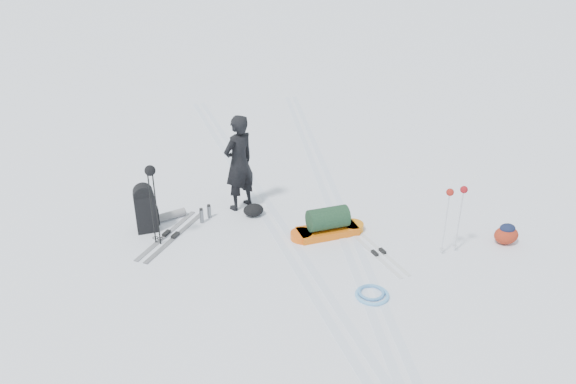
# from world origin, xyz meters

# --- Properties ---
(ground) EXTENTS (200.00, 200.00, 0.00)m
(ground) POSITION_xyz_m (0.00, 0.00, 0.00)
(ground) COLOR white
(ground) RESTS_ON ground
(snow_hill_backdrop) EXTENTS (359.50, 192.00, 162.45)m
(snow_hill_backdrop) POSITION_xyz_m (62.69, 84.02, -69.02)
(snow_hill_backdrop) COLOR white
(snow_hill_backdrop) RESTS_ON ground
(ski_tracks) EXTENTS (3.38, 17.97, 0.01)m
(ski_tracks) POSITION_xyz_m (0.61, 0.88, 0.00)
(ski_tracks) COLOR silver
(ski_tracks) RESTS_ON ground
(skier) EXTENTS (0.86, 0.78, 1.97)m
(skier) POSITION_xyz_m (-0.59, 1.77, 0.98)
(skier) COLOR black
(skier) RESTS_ON ground
(pulk_sled) EXTENTS (1.47, 0.55, 0.55)m
(pulk_sled) POSITION_xyz_m (0.79, 0.27, 0.21)
(pulk_sled) COLOR #D85C0C
(pulk_sled) RESTS_ON ground
(expedition_rucksack) EXTENTS (0.96, 0.66, 0.96)m
(expedition_rucksack) POSITION_xyz_m (-2.41, 1.31, 0.44)
(expedition_rucksack) COLOR black
(expedition_rucksack) RESTS_ON ground
(ski_poles_black) EXTENTS (0.21, 0.19, 1.55)m
(ski_poles_black) POSITION_xyz_m (-2.29, 0.74, 1.27)
(ski_poles_black) COLOR black
(ski_poles_black) RESTS_ON ground
(ski_poles_silver) EXTENTS (0.41, 0.16, 1.28)m
(ski_poles_silver) POSITION_xyz_m (2.67, -0.85, 1.07)
(ski_poles_silver) COLOR silver
(ski_poles_silver) RESTS_ON ground
(touring_skis_grey) EXTENTS (1.38, 1.72, 0.07)m
(touring_skis_grey) POSITION_xyz_m (-2.06, 0.95, 0.02)
(touring_skis_grey) COLOR gray
(touring_skis_grey) RESTS_ON ground
(touring_skis_white) EXTENTS (0.53, 1.64, 0.06)m
(touring_skis_white) POSITION_xyz_m (1.46, -0.59, 0.01)
(touring_skis_white) COLOR silver
(touring_skis_white) RESTS_ON ground
(rope_coil) EXTENTS (0.69, 0.69, 0.06)m
(rope_coil) POSITION_xyz_m (0.87, -1.70, 0.03)
(rope_coil) COLOR #5DA8E3
(rope_coil) RESTS_ON ground
(small_daypack) EXTENTS (0.50, 0.40, 0.39)m
(small_daypack) POSITION_xyz_m (3.83, -0.84, 0.19)
(small_daypack) COLOR maroon
(small_daypack) RESTS_ON ground
(thermos_pair) EXTENTS (0.24, 0.24, 0.31)m
(thermos_pair) POSITION_xyz_m (-1.35, 1.40, 0.14)
(thermos_pair) COLOR slate
(thermos_pair) RESTS_ON ground
(stuff_sack) EXTENTS (0.43, 0.33, 0.25)m
(stuff_sack) POSITION_xyz_m (-0.41, 1.33, 0.13)
(stuff_sack) COLOR black
(stuff_sack) RESTS_ON ground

